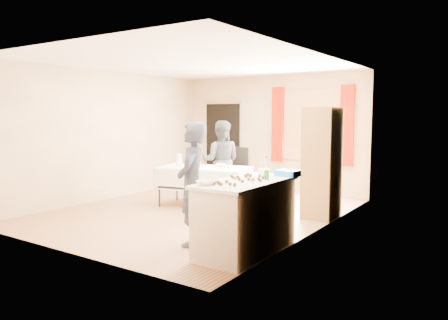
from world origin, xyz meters
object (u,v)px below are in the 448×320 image
Objects in this scene: counter at (246,217)px; girl at (192,184)px; woman at (221,161)px; cabinet at (322,163)px; chair at (235,184)px; party_table at (204,183)px.

girl is at bearing -170.29° from counter.
woman is at bearing -174.47° from girl.
girl is at bearing 87.71° from woman.
girl reaches higher than woman.
cabinet reaches higher than chair.
chair is 3.23m from girl.
counter is 0.95× the size of woman.
chair is (0.12, 0.91, -0.13)m from party_table.
woman reaches higher than party_table.
chair is (-2.05, 0.55, -0.61)m from cabinet.
counter is 0.93× the size of girl.
woman is (-2.12, 2.55, 0.35)m from counter.
cabinet is at bearing -3.35° from chair.
cabinet is 2.25m from party_table.
woman is (-0.17, -0.27, 0.48)m from chair.
cabinet is 1.21× the size of counter.
cabinet is 1.13× the size of girl.
chair is at bearing -179.43° from girl.
girl is at bearing -69.37° from party_table.
chair is at bearing 165.06° from cabinet.
woman is at bearing -109.98° from chair.
cabinet is at bearing 138.99° from girl.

